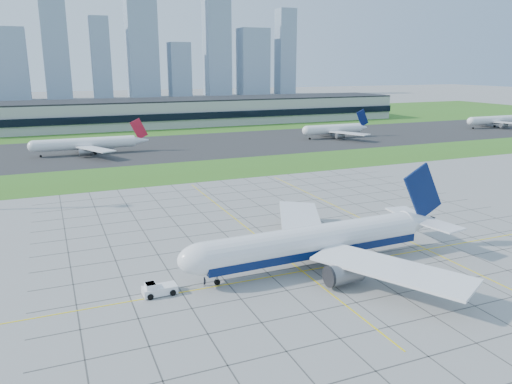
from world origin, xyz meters
The scene contains 13 objects.
ground centered at (0.00, 0.00, 0.00)m, with size 1400.00×1400.00×0.00m, color #9D9D98.
grass_median centered at (0.00, 90.00, 0.02)m, with size 700.00×35.00×0.04m, color #3D6F1F.
asphalt_taxiway centered at (0.00, 145.00, 0.03)m, with size 700.00×75.00×0.04m, color #383838.
grass_far centered at (0.00, 255.00, 0.02)m, with size 700.00×145.00×0.04m, color #3D6F1F.
apron_markings centered at (0.43, 11.09, 0.02)m, with size 120.00×130.00×0.03m.
terminal centered at (40.00, 229.87, 7.89)m, with size 260.00×43.00×15.80m.
city_skyline centered at (-8.71, 520.00, 59.09)m, with size 523.00×32.40×160.00m.
airliner centered at (-6.72, -0.89, 4.73)m, with size 55.01×55.70×17.31m.
pushback_tug centered at (-35.67, -1.38, 0.98)m, with size 7.94×2.93×2.20m.
crew_near centered at (-27.84, -1.18, 0.79)m, with size 0.58×0.38×1.59m, color black.
distant_jet_1 centered at (-34.58, 139.65, 4.49)m, with size 45.29×42.66×14.08m.
distant_jet_2 centered at (84.51, 141.22, 4.48)m, with size 35.97×42.66×14.08m.
distant_jet_3 centered at (195.06, 142.05, 4.49)m, with size 42.23×42.66×14.08m.
Camera 1 is at (-49.70, -74.91, 35.56)m, focal length 35.00 mm.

